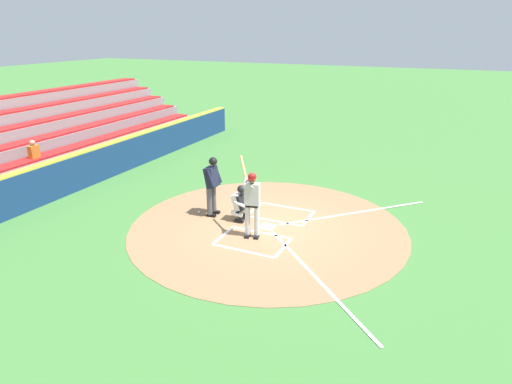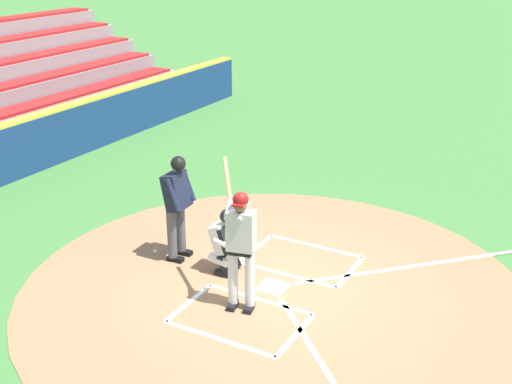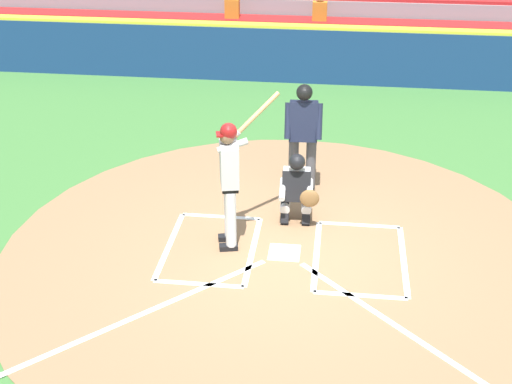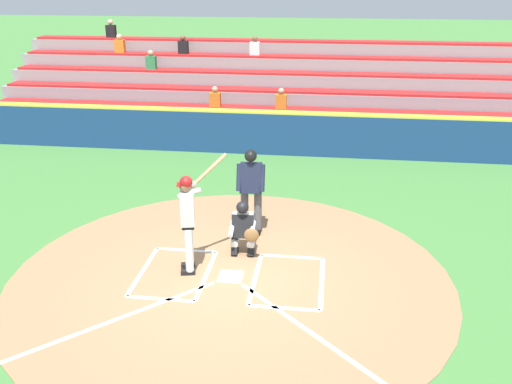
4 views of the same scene
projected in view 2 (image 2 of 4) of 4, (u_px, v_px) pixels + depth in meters
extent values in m
plane|color=#427A38|center=(273.00, 287.00, 10.45)|extent=(120.00, 120.00, 0.00)
cylinder|color=#99704C|center=(273.00, 287.00, 10.45)|extent=(8.00, 8.00, 0.01)
cube|color=white|center=(273.00, 286.00, 10.44)|extent=(0.44, 0.44, 0.01)
cube|color=white|center=(255.00, 248.00, 11.70)|extent=(1.20, 0.08, 0.01)
cube|color=white|center=(351.00, 272.00, 10.89)|extent=(1.20, 0.08, 0.01)
cube|color=white|center=(286.00, 274.00, 10.81)|extent=(0.08, 1.80, 0.01)
cube|color=white|center=(316.00, 246.00, 11.79)|extent=(0.08, 1.80, 0.01)
cube|color=white|center=(189.00, 302.00, 9.99)|extent=(1.20, 0.08, 0.01)
cube|color=white|center=(296.00, 335.00, 9.18)|extent=(1.20, 0.08, 0.01)
cube|color=white|center=(259.00, 299.00, 10.08)|extent=(0.08, 1.80, 0.01)
cube|color=white|center=(218.00, 339.00, 9.10)|extent=(0.08, 1.80, 0.01)
cube|color=white|center=(439.00, 262.00, 11.21)|extent=(3.73, 3.73, 0.01)
cylinder|color=silver|center=(250.00, 280.00, 9.65)|extent=(0.15, 0.15, 0.84)
cube|color=black|center=(249.00, 308.00, 9.78)|extent=(0.28, 0.18, 0.09)
cylinder|color=silver|center=(233.00, 278.00, 9.72)|extent=(0.15, 0.15, 0.84)
cube|color=black|center=(233.00, 306.00, 9.85)|extent=(0.28, 0.18, 0.09)
cube|color=black|center=(241.00, 250.00, 9.51)|extent=(0.29, 0.38, 0.10)
cube|color=#BCBCBC|center=(241.00, 231.00, 9.40)|extent=(0.32, 0.44, 0.60)
sphere|color=brown|center=(240.00, 205.00, 9.23)|extent=(0.21, 0.21, 0.21)
sphere|color=maroon|center=(241.00, 200.00, 9.22)|extent=(0.23, 0.23, 0.23)
cube|color=maroon|center=(238.00, 205.00, 9.14)|extent=(0.15, 0.19, 0.02)
cylinder|color=#BCBCBC|center=(243.00, 211.00, 9.34)|extent=(0.44, 0.18, 0.21)
cylinder|color=#BCBCBC|center=(229.00, 210.00, 9.39)|extent=(0.28, 0.15, 0.29)
cylinder|color=#AD7F4C|center=(228.00, 181.00, 9.63)|extent=(0.61, 0.50, 0.53)
cylinder|color=#AD7F4C|center=(231.00, 205.00, 9.41)|extent=(0.10, 0.11, 0.08)
cube|color=black|center=(232.00, 265.00, 11.04)|extent=(0.13, 0.26, 0.09)
cube|color=black|center=(234.00, 258.00, 10.97)|extent=(0.13, 0.25, 0.37)
cylinder|color=silver|center=(228.00, 252.00, 10.98)|extent=(0.16, 0.37, 0.21)
cube|color=black|center=(222.00, 274.00, 10.78)|extent=(0.13, 0.26, 0.09)
cube|color=black|center=(224.00, 266.00, 10.70)|extent=(0.13, 0.25, 0.37)
cylinder|color=silver|center=(219.00, 260.00, 10.72)|extent=(0.16, 0.37, 0.21)
cube|color=silver|center=(223.00, 237.00, 10.73)|extent=(0.41, 0.37, 0.52)
cube|color=black|center=(229.00, 239.00, 10.68)|extent=(0.43, 0.23, 0.46)
sphere|color=beige|center=(226.00, 217.00, 10.56)|extent=(0.21, 0.21, 0.21)
sphere|color=black|center=(227.00, 216.00, 10.55)|extent=(0.24, 0.24, 0.24)
cylinder|color=silver|center=(238.00, 236.00, 10.83)|extent=(0.11, 0.45, 0.20)
cylinder|color=silver|center=(226.00, 245.00, 10.50)|extent=(0.11, 0.45, 0.20)
ellipsoid|color=brown|center=(249.00, 240.00, 10.76)|extent=(0.28, 0.11, 0.28)
cylinder|color=#4C4C51|center=(181.00, 228.00, 11.33)|extent=(0.16, 0.16, 0.86)
cube|color=black|center=(184.00, 253.00, 11.48)|extent=(0.14, 0.29, 0.09)
cylinder|color=#4C4C51|center=(172.00, 234.00, 11.10)|extent=(0.16, 0.16, 0.86)
cube|color=black|center=(176.00, 259.00, 11.25)|extent=(0.14, 0.29, 0.09)
cube|color=#191E33|center=(176.00, 191.00, 10.93)|extent=(0.46, 0.39, 0.66)
sphere|color=beige|center=(177.00, 165.00, 10.74)|extent=(0.22, 0.22, 0.22)
sphere|color=black|center=(178.00, 164.00, 10.72)|extent=(0.25, 0.25, 0.25)
cylinder|color=#191E33|center=(188.00, 185.00, 11.08)|extent=(0.11, 0.29, 0.56)
cylinder|color=#191E33|center=(173.00, 195.00, 10.68)|extent=(0.11, 0.29, 0.56)
sphere|color=white|center=(155.00, 251.00, 11.54)|extent=(0.07, 0.07, 0.07)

